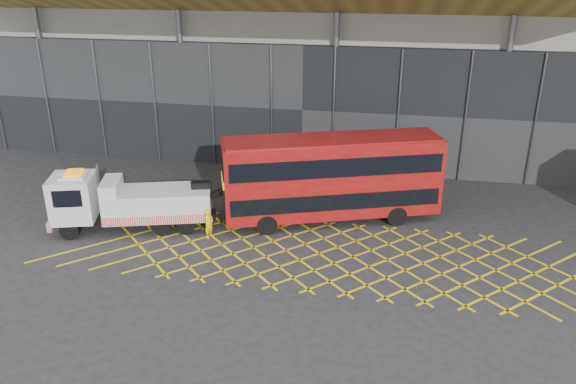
# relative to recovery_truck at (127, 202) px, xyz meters

# --- Properties ---
(ground_plane) EXTENTS (120.00, 120.00, 0.00)m
(ground_plane) POSITION_rel_recovery_truck_xyz_m (5.20, -0.75, -1.51)
(ground_plane) COLOR #262628
(road_markings) EXTENTS (27.96, 7.16, 0.01)m
(road_markings) POSITION_rel_recovery_truck_xyz_m (10.80, -0.75, -1.50)
(road_markings) COLOR yellow
(road_markings) RESTS_ON ground_plane
(construction_building) EXTENTS (55.00, 23.97, 18.00)m
(construction_building) POSITION_rel_recovery_truck_xyz_m (7.12, 17.64, 7.47)
(construction_building) COLOR gray
(construction_building) RESTS_ON ground_plane
(recovery_truck) EXTENTS (9.31, 4.41, 3.27)m
(recovery_truck) POSITION_rel_recovery_truck_xyz_m (0.00, 0.00, 0.00)
(recovery_truck) COLOR black
(recovery_truck) RESTS_ON ground_plane
(bus_towed) EXTENTS (11.39, 6.29, 4.56)m
(bus_towed) POSITION_rel_recovery_truck_xyz_m (10.04, 3.05, 1.02)
(bus_towed) COLOR maroon
(bus_towed) RESTS_ON ground_plane
(worker) EXTENTS (0.55, 0.64, 1.49)m
(worker) POSITION_rel_recovery_truck_xyz_m (4.38, -0.14, -0.76)
(worker) COLOR yellow
(worker) RESTS_ON ground_plane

